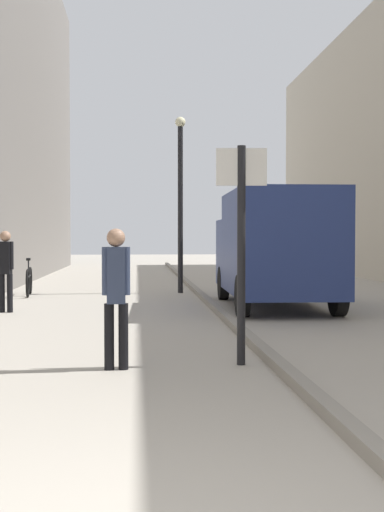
# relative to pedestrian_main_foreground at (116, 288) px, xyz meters

# --- Properties ---
(ground_plane) EXTENTS (80.00, 80.00, 0.00)m
(ground_plane) POSITION_rel_pedestrian_main_foreground_xyz_m (0.28, 7.43, -0.94)
(ground_plane) COLOR #A8A093
(kerb_strip) EXTENTS (0.16, 40.00, 0.12)m
(kerb_strip) POSITION_rel_pedestrian_main_foreground_xyz_m (1.86, 7.43, -0.88)
(kerb_strip) COLOR gray
(kerb_strip) RESTS_ON ground_plane
(pedestrian_main_foreground) EXTENTS (0.32, 0.21, 1.62)m
(pedestrian_main_foreground) POSITION_rel_pedestrian_main_foreground_xyz_m (0.00, 0.00, 0.00)
(pedestrian_main_foreground) COLOR black
(pedestrian_main_foreground) RESTS_ON ground_plane
(pedestrian_mid_block) EXTENTS (0.32, 0.21, 1.64)m
(pedestrian_mid_block) POSITION_rel_pedestrian_main_foreground_xyz_m (-2.39, 5.75, 0.01)
(pedestrian_mid_block) COLOR black
(pedestrian_mid_block) RESTS_ON ground_plane
(delivery_van) EXTENTS (2.19, 4.97, 2.47)m
(delivery_van) POSITION_rel_pedestrian_main_foreground_xyz_m (3.21, 6.23, 0.38)
(delivery_van) COLOR navy
(delivery_van) RESTS_ON ground_plane
(street_sign_post) EXTENTS (0.60, 0.10, 2.60)m
(street_sign_post) POSITION_rel_pedestrian_main_foreground_xyz_m (1.47, 0.15, 0.61)
(street_sign_post) COLOR black
(street_sign_post) RESTS_ON ground_plane
(lamp_post) EXTENTS (0.28, 0.28, 4.76)m
(lamp_post) POSITION_rel_pedestrian_main_foreground_xyz_m (1.42, 9.90, 1.79)
(lamp_post) COLOR black
(lamp_post) RESTS_ON ground_plane
(bicycle_leaning) EXTENTS (0.24, 1.77, 0.98)m
(bicycle_leaning) POSITION_rel_pedestrian_main_foreground_xyz_m (-2.54, 9.41, -0.55)
(bicycle_leaning) COLOR black
(bicycle_leaning) RESTS_ON ground_plane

